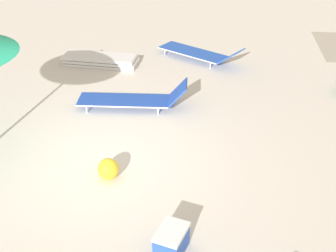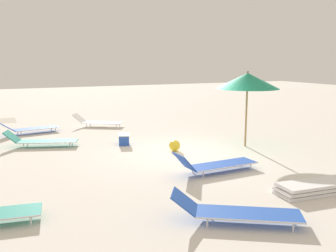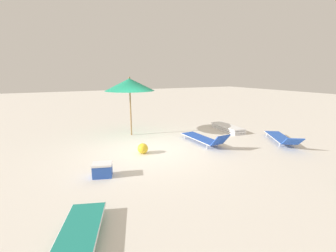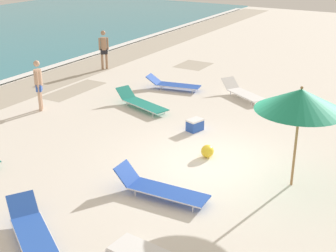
{
  "view_description": "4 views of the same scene",
  "coord_description": "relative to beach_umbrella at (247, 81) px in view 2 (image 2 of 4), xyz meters",
  "views": [
    {
      "loc": [
        6.42,
        1.86,
        4.61
      ],
      "look_at": [
        -0.12,
        1.21,
        0.77
      ],
      "focal_mm": 50.0,
      "sensor_mm": 36.0,
      "label": 1
    },
    {
      "loc": [
        -10.04,
        5.25,
        2.85
      ],
      "look_at": [
        -0.5,
        0.9,
        0.99
      ],
      "focal_mm": 40.0,
      "sensor_mm": 36.0,
      "label": 2
    },
    {
      "loc": [
        2.75,
        7.05,
        2.62
      ],
      "look_at": [
        -0.51,
        0.46,
        0.9
      ],
      "focal_mm": 24.0,
      "sensor_mm": 36.0,
      "label": 3
    },
    {
      "loc": [
        -10.18,
        -4.62,
        5.55
      ],
      "look_at": [
        -0.54,
        1.01,
        1.07
      ],
      "focal_mm": 50.0,
      "sensor_mm": 36.0,
      "label": 4
    }
  ],
  "objects": [
    {
      "name": "ground_plane",
      "position": [
        0.02,
        2.16,
        -2.25
      ],
      "size": [
        60.0,
        60.0,
        0.16
      ],
      "color": "silver"
    },
    {
      "name": "beach_umbrella",
      "position": [
        0.0,
        0.0,
        0.0
      ],
      "size": [
        2.06,
        2.06,
        2.49
      ],
      "color": "#9E7547",
      "rests_on": "ground_plane"
    },
    {
      "name": "lounger_stack",
      "position": [
        -4.31,
        1.25,
        -2.04
      ],
      "size": [
        0.77,
        1.92,
        0.24
      ],
      "rotation": [
        0.0,
        0.0,
        -0.08
      ],
      "color": "white",
      "rests_on": "ground_plane"
    },
    {
      "name": "sun_lounger_under_umbrella",
      "position": [
        2.8,
        6.2,
        -1.96
      ],
      "size": [
        1.32,
        2.39,
        0.54
      ],
      "rotation": [
        0.0,
        0.0,
        -0.33
      ],
      "color": "#1E8475",
      "rests_on": "ground_plane"
    },
    {
      "name": "sun_lounger_beside_umbrella",
      "position": [
        5.72,
        3.56,
        -1.95
      ],
      "size": [
        1.6,
        2.11,
        0.54
      ],
      "rotation": [
        0.0,
        0.0,
        -0.54
      ],
      "color": "white",
      "rests_on": "ground_plane"
    },
    {
      "name": "sun_lounger_near_water_right",
      "position": [
        -4.83,
        3.73,
        -1.96
      ],
      "size": [
        1.72,
        2.26,
        0.52
      ],
      "rotation": [
        0.0,
        0.0,
        -0.56
      ],
      "color": "blue",
      "rests_on": "ground_plane"
    },
    {
      "name": "sun_lounger_mid_beach_solo",
      "position": [
        -2.09,
        2.47,
        -1.95
      ],
      "size": [
        0.72,
        2.28,
        0.6
      ],
      "rotation": [
        0.0,
        0.0,
        0.05
      ],
      "color": "blue",
      "rests_on": "ground_plane"
    },
    {
      "name": "sun_lounger_mid_beach_pair_a",
      "position": [
        5.31,
        6.33,
        -1.96
      ],
      "size": [
        0.98,
        2.23,
        0.5
      ],
      "rotation": [
        0.0,
        0.0,
        0.18
      ],
      "color": "blue",
      "rests_on": "ground_plane"
    },
    {
      "name": "beach_ball",
      "position": [
        0.36,
        2.44,
        -1.99
      ],
      "size": [
        0.35,
        0.35,
        0.35
      ],
      "color": "yellow",
      "rests_on": "ground_plane"
    },
    {
      "name": "cooler_box",
      "position": [
        1.9,
        3.61,
        -1.98
      ],
      "size": [
        0.58,
        0.49,
        0.37
      ],
      "rotation": [
        0.0,
        0.0,
        5.98
      ],
      "color": "blue",
      "rests_on": "ground_plane"
    }
  ]
}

